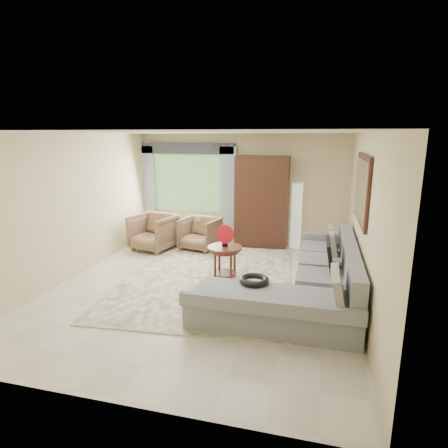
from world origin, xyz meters
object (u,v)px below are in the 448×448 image
(armchair_left, at_px, (154,232))
(armoire, at_px, (262,202))
(tv_screen, at_px, (330,255))
(armchair_right, at_px, (200,234))
(sectional_sofa, at_px, (311,285))
(floor_lamp, at_px, (296,216))
(coffee_table, at_px, (225,262))
(potted_plant, at_px, (141,229))

(armchair_left, height_order, armoire, armoire)
(tv_screen, height_order, armchair_left, tv_screen)
(armchair_right, distance_m, armoire, 1.61)
(sectional_sofa, height_order, armoire, armoire)
(tv_screen, bearing_deg, armchair_left, 155.92)
(armchair_left, bearing_deg, armoire, 36.42)
(tv_screen, xyz_separation_m, floor_lamp, (-0.70, 2.71, 0.03))
(coffee_table, height_order, armchair_right, armchair_right)
(sectional_sofa, height_order, armchair_right, sectional_sofa)
(armoire, bearing_deg, tv_screen, -60.52)
(armchair_left, xyz_separation_m, armchair_right, (1.01, 0.30, -0.04))
(sectional_sofa, bearing_deg, armchair_left, 151.23)
(sectional_sofa, distance_m, coffee_table, 1.64)
(armchair_right, relative_size, floor_lamp, 0.54)
(coffee_table, bearing_deg, potted_plant, 142.46)
(coffee_table, relative_size, armoire, 0.30)
(coffee_table, distance_m, armoire, 2.44)
(sectional_sofa, distance_m, armchair_left, 4.05)
(sectional_sofa, distance_m, armoire, 3.24)
(potted_plant, bearing_deg, sectional_sofa, -32.18)
(coffee_table, xyz_separation_m, armchair_right, (-1.01, 1.66, 0.04))
(armchair_left, relative_size, potted_plant, 1.62)
(sectional_sofa, bearing_deg, tv_screen, 42.39)
(armchair_left, xyz_separation_m, floor_lamp, (3.12, 1.01, 0.34))
(sectional_sofa, bearing_deg, potted_plant, 147.82)
(sectional_sofa, relative_size, potted_plant, 6.25)
(potted_plant, height_order, floor_lamp, floor_lamp)
(sectional_sofa, height_order, armchair_left, sectional_sofa)
(tv_screen, xyz_separation_m, armoire, (-1.50, 2.65, 0.33))
(coffee_table, bearing_deg, tv_screen, -10.81)
(coffee_table, distance_m, potted_plant, 3.40)
(sectional_sofa, xyz_separation_m, potted_plant, (-4.23, 2.66, -0.01))
(tv_screen, height_order, armchair_right, tv_screen)
(armoire, height_order, floor_lamp, armoire)
(sectional_sofa, bearing_deg, coffee_table, 159.02)
(sectional_sofa, xyz_separation_m, armoire, (-1.23, 2.90, 0.77))
(sectional_sofa, relative_size, tv_screen, 4.68)
(floor_lamp, bearing_deg, coffee_table, -114.83)
(potted_plant, xyz_separation_m, armoire, (2.99, 0.24, 0.77))
(armoire, bearing_deg, armchair_right, -153.67)
(floor_lamp, bearing_deg, tv_screen, -75.54)
(armchair_right, bearing_deg, coffee_table, -46.81)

